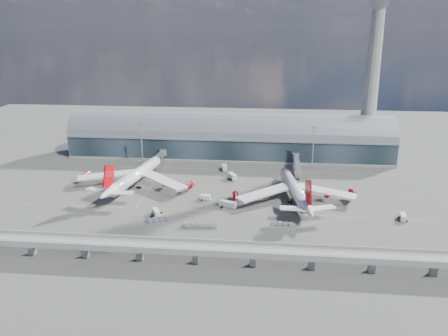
# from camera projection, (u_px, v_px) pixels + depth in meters

# --- Properties ---
(ground) EXTENTS (500.00, 500.00, 0.00)m
(ground) POSITION_uv_depth(u_px,v_px,m) (214.00, 203.00, 205.00)
(ground) COLOR #474744
(ground) RESTS_ON ground
(taxi_lines) EXTENTS (200.00, 80.12, 0.01)m
(taxi_lines) POSITION_uv_depth(u_px,v_px,m) (220.00, 186.00, 225.92)
(taxi_lines) COLOR gold
(taxi_lines) RESTS_ON ground
(terminal) EXTENTS (200.00, 30.00, 28.00)m
(terminal) POSITION_uv_depth(u_px,v_px,m) (229.00, 139.00, 275.30)
(terminal) COLOR #1C292F
(terminal) RESTS_ON ground
(control_tower) EXTENTS (19.00, 19.00, 103.00)m
(control_tower) POSITION_uv_depth(u_px,v_px,m) (372.00, 74.00, 259.54)
(control_tower) COLOR gray
(control_tower) RESTS_ON ground
(guideway) EXTENTS (220.00, 8.50, 7.20)m
(guideway) POSITION_uv_depth(u_px,v_px,m) (195.00, 249.00, 151.32)
(guideway) COLOR gray
(guideway) RESTS_ON ground
(floodlight_mast_left) EXTENTS (3.00, 0.70, 25.70)m
(floodlight_mast_left) POSITION_uv_depth(u_px,v_px,m) (142.00, 142.00, 257.58)
(floodlight_mast_left) COLOR gray
(floodlight_mast_left) RESTS_ON ground
(floodlight_mast_right) EXTENTS (3.00, 0.70, 25.70)m
(floodlight_mast_right) POSITION_uv_depth(u_px,v_px,m) (313.00, 147.00, 248.10)
(floodlight_mast_right) COLOR gray
(floodlight_mast_right) RESTS_ON ground
(airliner_left) EXTENTS (62.76, 66.05, 20.18)m
(airliner_left) POSITION_uv_depth(u_px,v_px,m) (134.00, 176.00, 223.32)
(airliner_left) COLOR white
(airliner_left) RESTS_ON ground
(airliner_right) EXTENTS (59.23, 61.96, 19.70)m
(airliner_right) POSITION_uv_depth(u_px,v_px,m) (295.00, 191.00, 205.03)
(airliner_right) COLOR white
(airliner_right) RESTS_ON ground
(jet_bridge_left) EXTENTS (4.40, 28.00, 7.25)m
(jet_bridge_left) POSITION_uv_depth(u_px,v_px,m) (159.00, 158.00, 257.42)
(jet_bridge_left) COLOR gray
(jet_bridge_left) RESTS_ON ground
(jet_bridge_right) EXTENTS (4.40, 32.00, 7.25)m
(jet_bridge_right) POSITION_uv_depth(u_px,v_px,m) (297.00, 163.00, 247.95)
(jet_bridge_right) COLOR gray
(jet_bridge_right) RESTS_ON ground
(service_truck_0) EXTENTS (5.03, 6.99, 2.79)m
(service_truck_0) POSITION_uv_depth(u_px,v_px,m) (156.00, 213.00, 190.40)
(service_truck_0) COLOR silver
(service_truck_0) RESTS_ON ground
(service_truck_1) EXTENTS (4.89, 2.76, 2.71)m
(service_truck_1) POSITION_uv_depth(u_px,v_px,m) (205.00, 197.00, 207.49)
(service_truck_1) COLOR silver
(service_truck_1) RESTS_ON ground
(service_truck_2) EXTENTS (8.20, 4.83, 2.86)m
(service_truck_2) POSITION_uv_depth(u_px,v_px,m) (228.00, 204.00, 199.46)
(service_truck_2) COLOR silver
(service_truck_2) RESTS_ON ground
(service_truck_3) EXTENTS (3.20, 5.96, 2.73)m
(service_truck_3) POSITION_uv_depth(u_px,v_px,m) (403.00, 217.00, 186.09)
(service_truck_3) COLOR silver
(service_truck_3) RESTS_ON ground
(service_truck_4) EXTENTS (3.81, 6.17, 3.33)m
(service_truck_4) POSITION_uv_depth(u_px,v_px,m) (225.00, 168.00, 250.04)
(service_truck_4) COLOR silver
(service_truck_4) RESTS_ON ground
(service_truck_5) EXTENTS (5.42, 7.02, 3.20)m
(service_truck_5) POSITION_uv_depth(u_px,v_px,m) (232.00, 176.00, 235.83)
(service_truck_5) COLOR silver
(service_truck_5) RESTS_ON ground
(cargo_train_0) EXTENTS (10.40, 5.49, 1.76)m
(cargo_train_0) POSITION_uv_depth(u_px,v_px,m) (158.00, 219.00, 185.15)
(cargo_train_0) COLOR gray
(cargo_train_0) RESTS_ON ground
(cargo_train_1) EXTENTS (14.41, 2.77, 1.90)m
(cargo_train_1) POSITION_uv_depth(u_px,v_px,m) (200.00, 225.00, 179.51)
(cargo_train_1) COLOR gray
(cargo_train_1) RESTS_ON ground
(cargo_train_2) EXTENTS (8.96, 2.60, 1.47)m
(cargo_train_2) POSITION_uv_depth(u_px,v_px,m) (283.00, 224.00, 181.23)
(cargo_train_2) COLOR gray
(cargo_train_2) RESTS_ON ground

